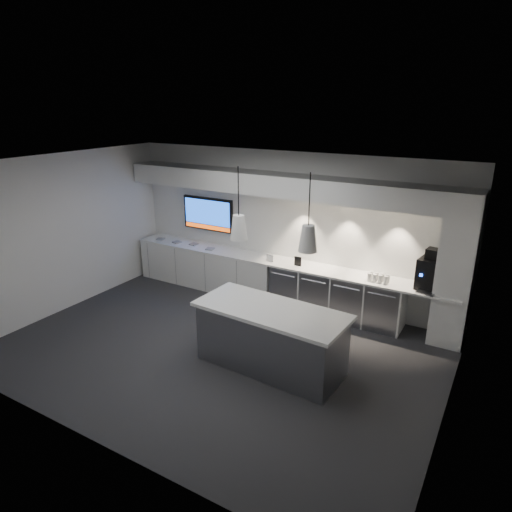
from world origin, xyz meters
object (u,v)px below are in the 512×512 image
Objects in this scene: island at (271,338)px; bin at (213,332)px; wall_tv at (208,214)px; coffee_machine at (431,272)px.

bin is (-1.13, 0.08, -0.25)m from island.
bin is at bearing -53.27° from wall_tv.
wall_tv reaches higher than bin.
island is at bearing -122.15° from coffee_machine.
coffee_machine is (1.84, 2.18, 0.69)m from island.
island reaches higher than bin.
bin is at bearing -136.70° from coffee_machine.
island is 1.16m from bin.
coffee_machine is at bearing -2.99° from wall_tv.
island is at bearing -40.08° from wall_tv.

